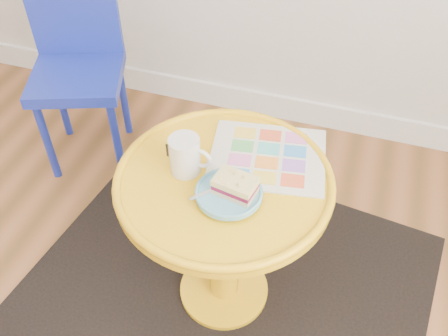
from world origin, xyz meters
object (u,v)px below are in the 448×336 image
(side_table, at_px, (224,217))
(newspaper, at_px, (268,156))
(mug, at_px, (186,155))
(chair, at_px, (77,57))
(plate, at_px, (229,194))

(side_table, relative_size, newspaper, 1.85)
(mug, bearing_deg, chair, 145.26)
(mug, bearing_deg, side_table, 4.43)
(newspaper, bearing_deg, side_table, -136.36)
(newspaper, bearing_deg, plate, -116.39)
(side_table, xyz_separation_m, mug, (-0.11, 0.00, 0.21))
(chair, bearing_deg, side_table, -55.44)
(mug, height_order, plate, mug)
(side_table, distance_m, plate, 0.19)
(chair, distance_m, plate, 1.02)
(side_table, height_order, newspaper, newspaper)
(chair, relative_size, mug, 6.56)
(side_table, bearing_deg, mug, 179.96)
(side_table, xyz_separation_m, plate, (0.03, -0.06, 0.17))
(chair, bearing_deg, mug, -59.45)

